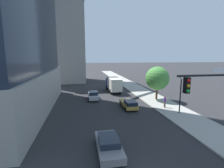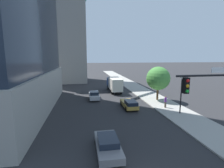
% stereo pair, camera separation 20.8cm
% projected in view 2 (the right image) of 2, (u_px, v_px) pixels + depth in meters
% --- Properties ---
extents(sidewalk, '(4.78, 120.00, 0.15)m').
position_uv_depth(sidewalk, '(156.00, 100.00, 29.56)').
color(sidewalk, '#9E9B93').
rests_on(sidewalk, ground).
extents(construction_building, '(15.99, 16.42, 35.88)m').
position_uv_depth(construction_building, '(60.00, 29.00, 49.73)').
color(construction_building, '#9E9B93').
rests_on(construction_building, ground).
extents(traffic_light_pole, '(4.78, 0.48, 6.80)m').
position_uv_depth(traffic_light_pole, '(217.00, 99.00, 11.45)').
color(traffic_light_pole, black).
rests_on(traffic_light_pole, sidewalk).
extents(street_lamp, '(0.44, 0.44, 5.00)m').
position_uv_depth(street_lamp, '(181.00, 89.00, 21.96)').
color(street_lamp, black).
rests_on(street_lamp, sidewalk).
extents(street_tree, '(4.05, 4.05, 5.79)m').
position_uv_depth(street_tree, '(158.00, 78.00, 28.91)').
color(street_tree, brown).
rests_on(street_tree, sidewalk).
extents(car_gold, '(1.77, 4.59, 1.37)m').
position_uv_depth(car_gold, '(129.00, 104.00, 24.88)').
color(car_gold, '#AD8938').
rests_on(car_gold, ground).
extents(car_silver, '(1.75, 4.33, 1.47)m').
position_uv_depth(car_silver, '(94.00, 95.00, 30.24)').
color(car_silver, '#B7B7BC').
rests_on(car_silver, ground).
extents(car_gray, '(1.84, 4.58, 1.33)m').
position_uv_depth(car_gray, '(108.00, 145.00, 13.40)').
color(car_gray, slate).
rests_on(car_gray, ground).
extents(box_truck, '(2.24, 7.95, 3.13)m').
position_uv_depth(box_truck, '(114.00, 84.00, 36.67)').
color(box_truck, '#1E4799').
rests_on(box_truck, ground).
extents(pedestrian_purple_shirt, '(0.34, 0.34, 1.73)m').
position_uv_depth(pedestrian_purple_shirt, '(165.00, 102.00, 24.83)').
color(pedestrian_purple_shirt, brown).
rests_on(pedestrian_purple_shirt, sidewalk).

